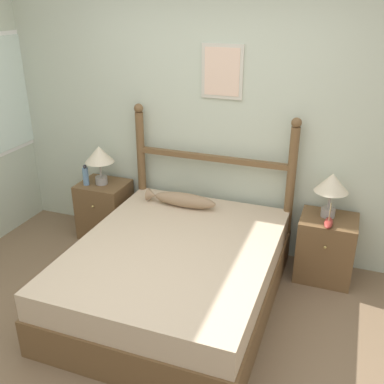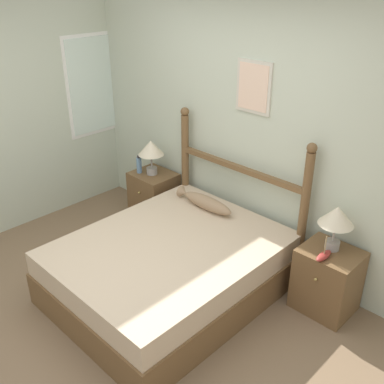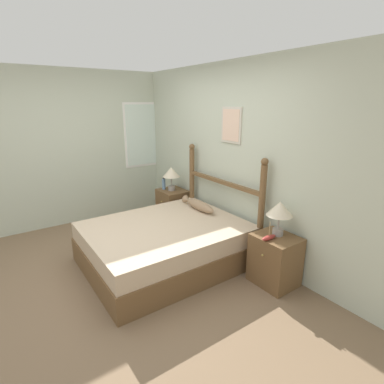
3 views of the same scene
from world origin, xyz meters
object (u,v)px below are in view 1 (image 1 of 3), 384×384
(nightstand_left, at_px, (105,209))
(fish_pillow, at_px, (181,200))
(bed, at_px, (175,274))
(table_lamp_right, at_px, (332,185))
(table_lamp_left, at_px, (99,156))
(model_boat, at_px, (329,223))
(bottle, at_px, (86,176))
(nightstand_right, at_px, (326,248))

(nightstand_left, xyz_separation_m, fish_pillow, (0.91, -0.11, 0.30))
(bed, distance_m, nightstand_left, 1.37)
(table_lamp_right, bearing_deg, table_lamp_left, -178.70)
(model_boat, bearing_deg, bottle, 178.93)
(bottle, bearing_deg, model_boat, -1.07)
(nightstand_left, relative_size, bottle, 2.73)
(model_boat, bearing_deg, nightstand_left, 176.61)
(bottle, bearing_deg, fish_pillow, -1.14)
(nightstand_left, bearing_deg, model_boat, -3.39)
(bottle, height_order, model_boat, bottle)
(nightstand_right, bearing_deg, table_lamp_right, 121.88)
(nightstand_left, relative_size, nightstand_right, 1.00)
(nightstand_left, xyz_separation_m, model_boat, (2.24, -0.13, 0.32))
(bed, bearing_deg, nightstand_right, 35.40)
(bottle, relative_size, model_boat, 1.05)
(table_lamp_right, distance_m, model_boat, 0.32)
(fish_pillow, bearing_deg, nightstand_right, 4.68)
(nightstand_left, distance_m, model_boat, 2.26)
(nightstand_left, bearing_deg, fish_pillow, -6.87)
(table_lamp_right, bearing_deg, nightstand_right, -58.12)
(table_lamp_left, bearing_deg, nightstand_right, 0.34)
(bottle, bearing_deg, bed, -29.41)
(fish_pillow, bearing_deg, nightstand_left, 173.13)
(nightstand_right, height_order, fish_pillow, fish_pillow)
(nightstand_left, height_order, model_boat, model_boat)
(table_lamp_left, distance_m, fish_pillow, 0.96)
(nightstand_right, height_order, table_lamp_left, table_lamp_left)
(bed, height_order, bottle, bottle)
(bottle, height_order, fish_pillow, bottle)
(table_lamp_right, bearing_deg, fish_pillow, -173.64)
(fish_pillow, bearing_deg, bottle, 178.86)
(bed, height_order, nightstand_right, nightstand_right)
(nightstand_right, xyz_separation_m, model_boat, (-0.00, -0.13, 0.32))
(nightstand_left, relative_size, table_lamp_left, 1.47)
(nightstand_left, distance_m, nightstand_right, 2.24)
(nightstand_right, xyz_separation_m, table_lamp_left, (-2.24, -0.01, 0.59))
(nightstand_left, height_order, table_lamp_right, table_lamp_right)
(nightstand_left, height_order, bottle, bottle)
(bottle, bearing_deg, nightstand_right, 2.13)
(nightstand_right, distance_m, model_boat, 0.35)
(bed, xyz_separation_m, nightstand_right, (1.12, 0.80, 0.03))
(bed, distance_m, model_boat, 1.34)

